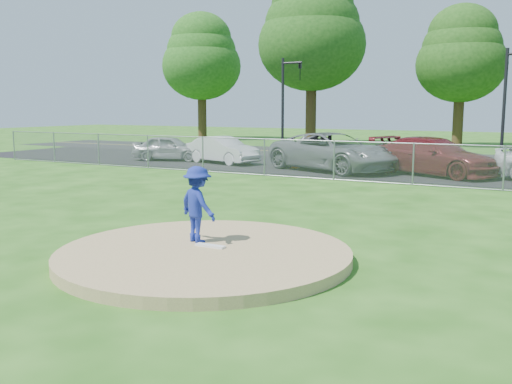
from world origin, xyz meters
TOP-DOWN VIEW (x-y plane):
  - ground at (0.00, 10.00)m, footprint 120.00×120.00m
  - pitchers_mound at (0.00, 0.00)m, footprint 5.40×5.40m
  - pitching_rubber at (0.00, 0.20)m, footprint 0.60×0.15m
  - chain_link_fence at (0.00, 12.00)m, footprint 40.00×0.06m
  - parking_lot at (0.00, 16.50)m, footprint 50.00×8.00m
  - street at (0.00, 24.00)m, footprint 60.00×7.00m
  - tree_far_left at (-22.00, 33.00)m, footprint 6.72×6.72m
  - tree_left at (-11.00, 31.00)m, footprint 7.84×7.84m
  - tree_center at (-1.00, 34.00)m, footprint 6.16×6.16m
  - traffic_signal_left at (-8.76, 22.00)m, footprint 1.28×0.20m
  - pitcher at (-0.44, 0.45)m, footprint 1.08×0.85m
  - traffic_cone at (-5.06, 15.13)m, footprint 0.35×0.35m
  - parked_car_silver at (-12.43, 15.55)m, footprint 4.11×2.65m
  - parked_car_white at (-9.20, 15.57)m, footprint 4.23×2.37m
  - parked_car_gray at (-3.19, 15.01)m, footprint 6.58×4.77m
  - parked_car_darkred at (1.04, 15.41)m, footprint 5.77×4.01m

SIDE VIEW (x-z plane):
  - ground at x=0.00m, z-range 0.00..0.00m
  - street at x=0.00m, z-range 0.00..0.01m
  - parking_lot at x=0.00m, z-range 0.00..0.01m
  - pitchers_mound at x=0.00m, z-range 0.00..0.20m
  - pitching_rubber at x=0.00m, z-range 0.20..0.24m
  - traffic_cone at x=-5.06m, z-range 0.01..0.69m
  - parked_car_silver at x=-12.43m, z-range 0.01..1.31m
  - parked_car_white at x=-9.20m, z-range 0.01..1.33m
  - chain_link_fence at x=0.00m, z-range 0.00..1.50m
  - parked_car_darkred at x=1.04m, z-range 0.01..1.56m
  - parked_car_gray at x=-3.19m, z-range 0.01..1.67m
  - pitcher at x=-0.44m, z-range 0.20..1.67m
  - traffic_signal_left at x=-8.76m, z-range 0.56..6.16m
  - tree_center at x=-1.00m, z-range 1.55..11.39m
  - tree_far_left at x=-22.00m, z-range 1.69..12.43m
  - tree_left at x=-11.00m, z-range 1.98..14.51m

